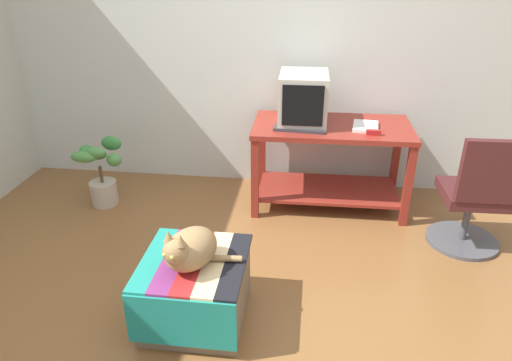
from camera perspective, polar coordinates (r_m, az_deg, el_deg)
ground_plane at (r=2.82m, az=-2.13°, el=-17.85°), size 14.00×14.00×0.00m
back_wall at (r=4.12m, az=2.25°, el=16.86°), size 8.00×0.10×2.60m
desk at (r=3.89m, az=9.10°, el=3.57°), size 1.28×0.68×0.72m
tv_monitor at (r=3.78m, az=5.81°, el=9.91°), size 0.39×0.48×0.40m
keyboard at (r=3.66m, az=5.38°, el=6.38°), size 0.41×0.18×0.02m
book at (r=3.79m, az=13.28°, el=6.47°), size 0.22×0.28×0.03m
ottoman_with_blanket at (r=2.79m, az=-7.45°, el=-13.10°), size 0.59×0.63×0.40m
cat at (r=2.56m, az=-8.18°, el=-8.32°), size 0.45×0.41×0.28m
potted_plant at (r=4.13m, az=-18.52°, el=0.80°), size 0.38×0.31×0.58m
office_chair at (r=3.63m, az=25.19°, el=-2.23°), size 0.52×0.52×0.89m
stapler at (r=3.65m, az=14.22°, el=5.73°), size 0.11×0.04×0.04m
pen at (r=3.91m, az=14.10°, el=6.85°), size 0.03×0.14×0.01m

